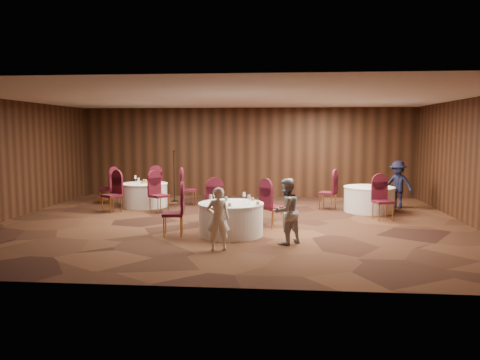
# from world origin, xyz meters

# --- Properties ---
(ground) EXTENTS (12.00, 12.00, 0.00)m
(ground) POSITION_xyz_m (0.00, 0.00, 0.00)
(ground) COLOR black
(ground) RESTS_ON ground
(room_shell) EXTENTS (12.00, 12.00, 12.00)m
(room_shell) POSITION_xyz_m (0.00, 0.00, 1.96)
(room_shell) COLOR silver
(room_shell) RESTS_ON ground
(table_main) EXTENTS (1.49, 1.49, 0.74)m
(table_main) POSITION_xyz_m (0.13, -1.39, 0.38)
(table_main) COLOR silver
(table_main) RESTS_ON ground
(table_left) EXTENTS (1.42, 1.42, 0.74)m
(table_left) POSITION_xyz_m (-2.99, 2.39, 0.38)
(table_left) COLOR silver
(table_left) RESTS_ON ground
(table_right) EXTENTS (1.47, 1.47, 0.74)m
(table_right) POSITION_xyz_m (3.85, 2.07, 0.38)
(table_right) COLOR silver
(table_right) RESTS_ON ground
(chairs_main) EXTENTS (2.90, 1.91, 1.00)m
(chairs_main) POSITION_xyz_m (-0.19, -0.72, 0.50)
(chairs_main) COLOR #3C0C16
(chairs_main) RESTS_ON ground
(chairs_left) EXTENTS (3.33, 2.97, 1.00)m
(chairs_left) POSITION_xyz_m (-2.98, 2.40, 0.50)
(chairs_left) COLOR #3C0C16
(chairs_left) RESTS_ON ground
(chairs_right) EXTENTS (1.96, 2.30, 1.00)m
(chairs_right) POSITION_xyz_m (3.33, 1.62, 0.50)
(chairs_right) COLOR #3C0C16
(chairs_right) RESTS_ON ground
(tabletop_main) EXTENTS (1.17, 1.04, 0.22)m
(tabletop_main) POSITION_xyz_m (0.27, -1.48, 0.84)
(tabletop_main) COLOR silver
(tabletop_main) RESTS_ON table_main
(tabletop_left) EXTENTS (0.90, 0.79, 0.22)m
(tabletop_left) POSITION_xyz_m (-2.99, 2.38, 0.82)
(tabletop_left) COLOR silver
(tabletop_left) RESTS_ON table_left
(tabletop_right) EXTENTS (0.08, 0.08, 0.22)m
(tabletop_right) POSITION_xyz_m (4.01, 1.77, 0.90)
(tabletop_right) COLOR silver
(tabletop_right) RESTS_ON table_right
(mic_stand) EXTENTS (0.24, 0.24, 1.72)m
(mic_stand) POSITION_xyz_m (-2.33, 3.57, 0.51)
(mic_stand) COLOR black
(mic_stand) RESTS_ON ground
(woman_a) EXTENTS (0.51, 0.39, 1.27)m
(woman_a) POSITION_xyz_m (0.03, -2.77, 0.64)
(woman_a) COLOR white
(woman_a) RESTS_ON ground
(woman_b) EXTENTS (0.85, 0.84, 1.39)m
(woman_b) POSITION_xyz_m (1.37, -2.12, 0.69)
(woman_b) COLOR #A0A1A5
(woman_b) RESTS_ON ground
(man_c) EXTENTS (1.09, 0.99, 1.46)m
(man_c) POSITION_xyz_m (4.84, 2.82, 0.73)
(man_c) COLOR black
(man_c) RESTS_ON ground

